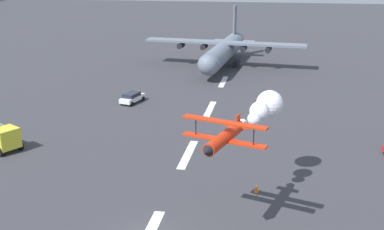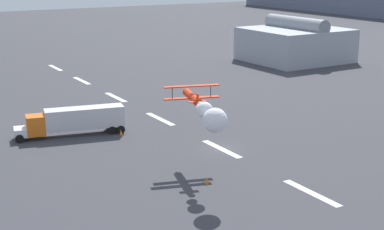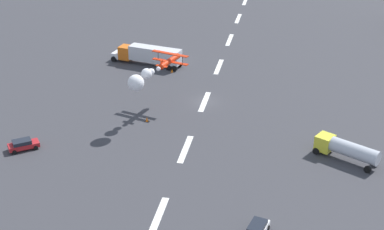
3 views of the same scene
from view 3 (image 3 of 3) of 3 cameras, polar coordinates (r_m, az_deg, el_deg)
name	(u,v)px [view 3 (image 3 of 3)]	position (r m, az deg, el deg)	size (l,w,h in m)	color
ground_plane	(205,102)	(96.73, 1.27, 1.34)	(440.00, 440.00, 0.00)	#38383D
runway_stripe_0	(245,1)	(158.55, 5.35, 11.28)	(8.00, 0.90, 0.01)	white
runway_stripe_1	(238,19)	(142.74, 4.65, 9.61)	(8.00, 0.90, 0.01)	white
runway_stripe_2	(230,40)	(127.11, 3.79, 7.52)	(8.00, 0.90, 0.01)	white
runway_stripe_3	(219,67)	(111.73, 2.70, 4.85)	(8.00, 0.90, 0.01)	white
runway_stripe_4	(205,102)	(96.73, 1.27, 1.34)	(8.00, 0.90, 0.01)	white
runway_stripe_5	(185,149)	(82.30, -0.66, -3.43)	(8.00, 0.90, 0.01)	white
runway_stripe_6	(158,217)	(68.81, -3.41, -10.14)	(8.00, 0.90, 0.01)	white
stunt_biplane_red	(147,75)	(87.57, -4.52, 4.02)	(14.20, 7.48, 2.62)	red
semi_truck_orange	(149,54)	(112.28, -4.38, 6.07)	(5.74, 14.67, 3.70)	silver
fuel_tanker_truck	(346,149)	(81.67, 15.18, -3.30)	(6.60, 9.06, 2.90)	yellow
followme_car_yellow	(23,144)	(85.36, -16.56, -2.84)	(4.00, 4.54, 1.52)	#B21E23
airport_staff_sedan	(257,230)	(65.78, 6.49, -11.36)	(4.81, 2.90, 1.52)	white
traffic_cone_near	(172,71)	(108.83, -2.02, 4.47)	(0.44, 0.44, 0.75)	orange
traffic_cone_far	(147,119)	(90.22, -4.54, -0.42)	(0.44, 0.44, 0.75)	orange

